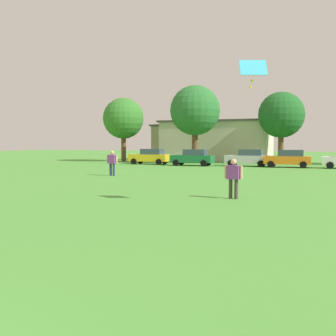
% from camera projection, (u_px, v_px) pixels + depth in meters
% --- Properties ---
extents(ground_plane, '(160.00, 160.00, 0.00)m').
position_uv_depth(ground_plane, '(251.00, 174.00, 31.50)').
color(ground_plane, '#4C9338').
extents(adult_bystander, '(0.79, 0.40, 1.68)m').
position_uv_depth(adult_bystander, '(234.00, 175.00, 17.30)').
color(adult_bystander, '#3F3833').
rests_on(adult_bystander, ground).
extents(bystander_near_trees, '(0.85, 0.36, 1.79)m').
position_uv_depth(bystander_near_trees, '(112.00, 161.00, 29.37)').
color(bystander_near_trees, navy).
rests_on(bystander_near_trees, ground).
extents(kite, '(1.06, 0.74, 1.05)m').
position_uv_depth(kite, '(253.00, 70.00, 14.82)').
color(kite, '#3FBFE5').
extents(parked_car_yellow_0, '(4.30, 2.02, 1.68)m').
position_uv_depth(parked_car_yellow_0, '(150.00, 156.00, 45.02)').
color(parked_car_yellow_0, yellow).
rests_on(parked_car_yellow_0, ground).
extents(parked_car_green_1, '(4.30, 2.02, 1.68)m').
position_uv_depth(parked_car_green_1, '(193.00, 157.00, 42.10)').
color(parked_car_green_1, '#196B38').
rests_on(parked_car_green_1, ground).
extents(parked_car_silver_2, '(4.30, 2.02, 1.68)m').
position_uv_depth(parked_car_silver_2, '(248.00, 158.00, 41.14)').
color(parked_car_silver_2, silver).
rests_on(parked_car_silver_2, ground).
extents(parked_car_orange_3, '(4.30, 2.02, 1.68)m').
position_uv_depth(parked_car_orange_3, '(288.00, 158.00, 39.23)').
color(parked_car_orange_3, orange).
rests_on(parked_car_orange_3, ground).
extents(tree_far_left, '(5.10, 5.10, 7.95)m').
position_uv_depth(tree_far_left, '(123.00, 119.00, 51.59)').
color(tree_far_left, brown).
rests_on(tree_far_left, ground).
extents(tree_left, '(5.71, 5.71, 8.90)m').
position_uv_depth(tree_left, '(195.00, 111.00, 47.03)').
color(tree_left, brown).
rests_on(tree_left, ground).
extents(tree_center_left, '(5.19, 5.19, 8.09)m').
position_uv_depth(tree_center_left, '(281.00, 115.00, 46.48)').
color(tree_center_left, brown).
rests_on(tree_center_left, ground).
extents(house_left, '(13.17, 6.31, 4.75)m').
position_uv_depth(house_left, '(203.00, 142.00, 55.11)').
color(house_left, tan).
rests_on(house_left, ground).
extents(house_right, '(14.41, 7.36, 5.23)m').
position_uv_depth(house_right, '(217.00, 141.00, 54.45)').
color(house_right, beige).
rests_on(house_right, ground).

